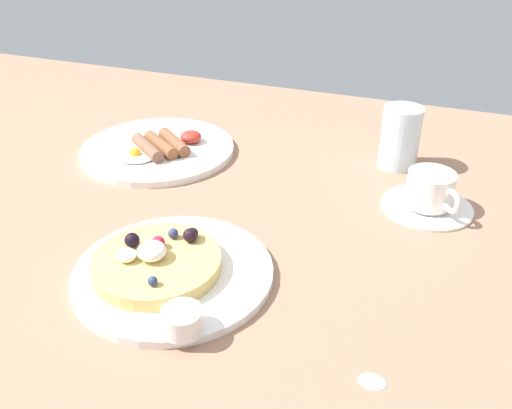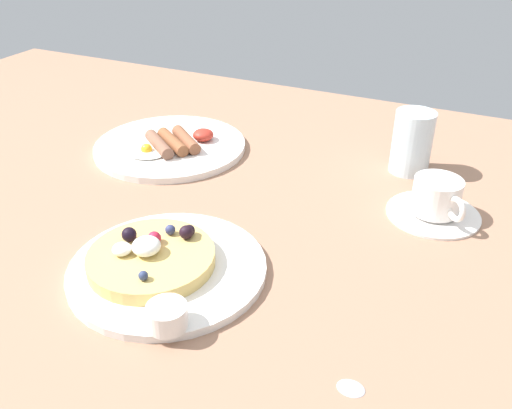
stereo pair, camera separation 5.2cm
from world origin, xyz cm
name	(u,v)px [view 2 (the right image)]	position (x,y,z in cm)	size (l,w,h in cm)	color
ground_plane	(229,223)	(0.00, 0.00, -1.50)	(192.24, 116.92, 3.00)	#986E56
pancake_plate	(168,269)	(-0.50, -15.43, 0.54)	(25.02, 25.02, 1.09)	white
pancake_with_berries	(151,257)	(-2.44, -16.04, 2.20)	(16.04, 16.04, 3.95)	#DAB663
syrup_ramekin	(167,316)	(5.56, -24.51, 2.47)	(4.52, 4.52, 2.68)	white
breakfast_plate	(170,146)	(-20.46, 15.82, 0.61)	(27.64, 27.64, 1.21)	white
fried_breakfast	(173,142)	(-18.92, 14.61, 2.18)	(12.53, 14.29, 2.38)	brown
coffee_saucer	(433,213)	(27.51, 12.95, 0.40)	(13.65, 13.65, 0.80)	white
coffee_cup	(437,195)	(27.63, 12.83, 3.46)	(8.19, 8.39, 5.14)	white
water_glass	(412,142)	(21.08, 25.99, 5.29)	(6.62, 6.62, 10.58)	silver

